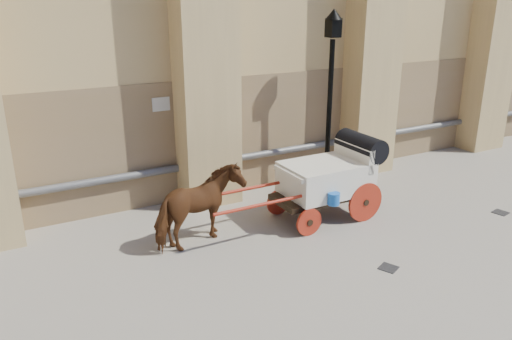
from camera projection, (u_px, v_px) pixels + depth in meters
ground at (327, 252)px, 10.07m from camera, size 90.00×90.00×0.00m
horse at (199, 208)px, 10.13m from camera, size 2.10×1.40×1.63m
carriage at (331, 175)px, 11.42m from camera, size 4.28×1.51×1.87m
street_lamp at (330, 96)px, 12.76m from camera, size 0.43×0.43×4.60m
drain_grate_near at (388, 268)px, 9.46m from camera, size 0.42×0.42×0.01m
drain_grate_far at (500, 212)px, 11.88m from camera, size 0.38×0.38×0.01m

